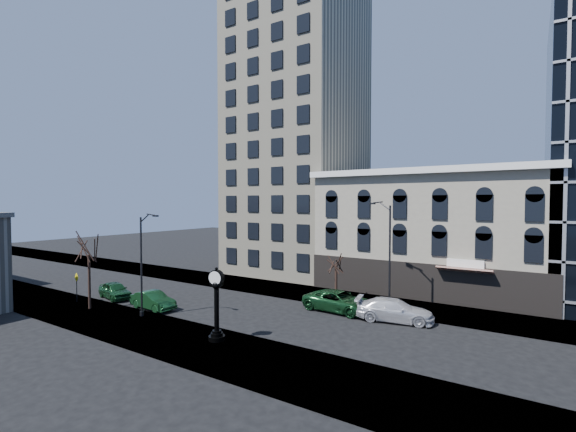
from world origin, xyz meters
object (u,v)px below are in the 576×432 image
Objects in this scene: car_near_a at (115,290)px; car_near_b at (153,300)px; street_clock at (217,307)px; street_lamp_near at (146,238)px; warning_sign at (77,282)px.

car_near_b is at bearing -81.25° from car_near_a.
street_lamp_near is (-8.29, 0.82, 4.14)m from street_clock.
street_lamp_near is 1.84× the size of car_near_a.
car_near_b is at bearing 134.22° from street_lamp_near.
street_clock reaches higher than car_near_b.
street_clock is 16.72m from car_near_a.
warning_sign is at bearing 165.80° from street_clock.
car_near_b is (6.15, -0.43, -0.02)m from car_near_a.
car_near_a is 6.17m from car_near_b.
street_lamp_near reaches higher than car_near_b.
street_lamp_near is 1.84× the size of car_near_b.
street_clock is 1.83× the size of warning_sign.
car_near_b is (7.58, 2.46, -1.19)m from warning_sign.
car_near_a is at bearing 164.91° from street_lamp_near.
street_clock is 1.07× the size of car_near_a.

